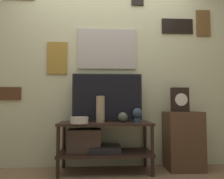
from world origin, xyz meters
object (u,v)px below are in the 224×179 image
television (107,97)px  decorative_bust (137,114)px  vase_tall_ceramic (100,109)px  vase_round_glass (123,117)px  vase_wide_bowl (79,120)px  mantel_clock (180,100)px

television → decorative_bust: size_ratio=5.16×
vase_tall_ceramic → decorative_bust: size_ratio=1.86×
vase_round_glass → vase_wide_bowl: bearing=-164.7°
vase_tall_ceramic → mantel_clock: size_ratio=1.05×
vase_wide_bowl → vase_round_glass: size_ratio=1.68×
vase_round_glass → decorative_bust: (0.18, -0.01, 0.04)m
vase_wide_bowl → mantel_clock: (1.24, 0.20, 0.24)m
television → vase_tall_ceramic: television is taller
television → decorative_bust: television is taller
television → decorative_bust: 0.44m
vase_round_glass → vase_tall_ceramic: 0.29m
television → vase_tall_ceramic: 0.22m
mantel_clock → television: bearing=175.6°
vase_wide_bowl → vase_tall_ceramic: bearing=30.5°
vase_wide_bowl → vase_round_glass: (0.51, 0.14, 0.02)m
vase_wide_bowl → vase_tall_ceramic: vase_tall_ceramic is taller
vase_round_glass → mantel_clock: bearing=4.4°
decorative_bust → mantel_clock: size_ratio=0.57×
vase_wide_bowl → television: bearing=39.1°
vase_tall_ceramic → television: bearing=54.9°
vase_tall_ceramic → mantel_clock: bearing=3.1°
television → decorative_bust: (0.36, -0.13, -0.21)m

